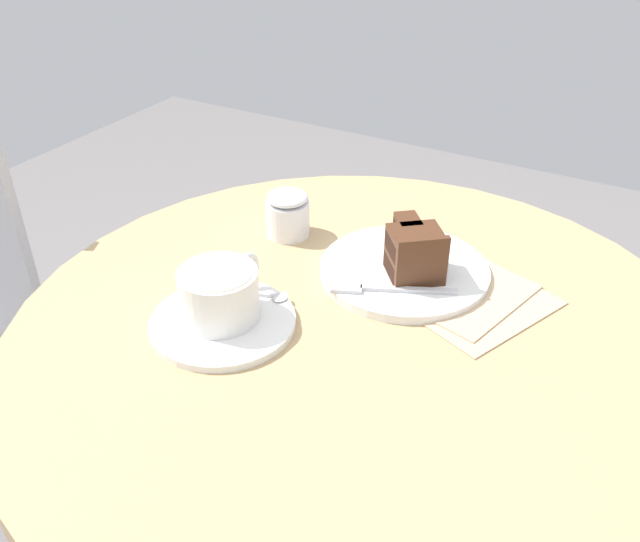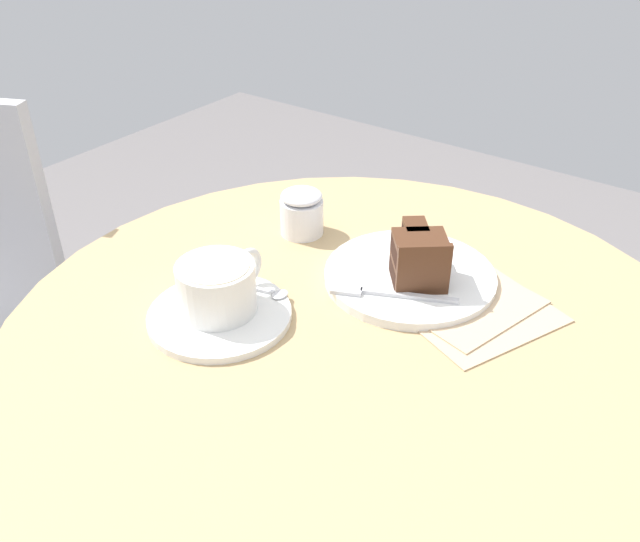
{
  "view_description": "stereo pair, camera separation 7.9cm",
  "coord_description": "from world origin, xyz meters",
  "px_view_note": "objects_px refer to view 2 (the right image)",
  "views": [
    {
      "loc": [
        -0.56,
        -0.26,
        1.2
      ],
      "look_at": [
        0.02,
        0.07,
        0.77
      ],
      "focal_mm": 38.0,
      "sensor_mm": 36.0,
      "label": 1
    },
    {
      "loc": [
        -0.51,
        -0.32,
        1.2
      ],
      "look_at": [
        0.02,
        0.07,
        0.77
      ],
      "focal_mm": 38.0,
      "sensor_mm": 36.0,
      "label": 2
    }
  ],
  "objects_px": {
    "fork": "(378,292)",
    "teaspoon": "(259,289)",
    "cake_plate": "(413,277)",
    "cake_slice": "(419,258)",
    "coffee_cup": "(218,286)",
    "saucer": "(220,315)",
    "napkin": "(465,302)",
    "sugar_pot": "(302,212)"
  },
  "relations": [
    {
      "from": "coffee_cup",
      "to": "fork",
      "type": "xyz_separation_m",
      "value": [
        0.13,
        -0.14,
        -0.03
      ]
    },
    {
      "from": "saucer",
      "to": "fork",
      "type": "bearing_deg",
      "value": -44.27
    },
    {
      "from": "cake_slice",
      "to": "fork",
      "type": "height_order",
      "value": "cake_slice"
    },
    {
      "from": "coffee_cup",
      "to": "napkin",
      "type": "bearing_deg",
      "value": -49.67
    },
    {
      "from": "saucer",
      "to": "sugar_pot",
      "type": "xyz_separation_m",
      "value": [
        0.21,
        0.04,
        0.03
      ]
    },
    {
      "from": "fork",
      "to": "napkin",
      "type": "bearing_deg",
      "value": -169.82
    },
    {
      "from": "sugar_pot",
      "to": "saucer",
      "type": "bearing_deg",
      "value": -168.21
    },
    {
      "from": "sugar_pot",
      "to": "cake_slice",
      "type": "bearing_deg",
      "value": -97.28
    },
    {
      "from": "saucer",
      "to": "cake_plate",
      "type": "distance_m",
      "value": 0.24
    },
    {
      "from": "saucer",
      "to": "teaspoon",
      "type": "xyz_separation_m",
      "value": [
        0.06,
        -0.01,
        0.01
      ]
    },
    {
      "from": "cake_slice",
      "to": "teaspoon",
      "type": "bearing_deg",
      "value": 132.42
    },
    {
      "from": "saucer",
      "to": "fork",
      "type": "height_order",
      "value": "fork"
    },
    {
      "from": "saucer",
      "to": "coffee_cup",
      "type": "height_order",
      "value": "coffee_cup"
    },
    {
      "from": "napkin",
      "to": "teaspoon",
      "type": "bearing_deg",
      "value": 122.93
    },
    {
      "from": "saucer",
      "to": "teaspoon",
      "type": "bearing_deg",
      "value": -8.16
    },
    {
      "from": "napkin",
      "to": "cake_slice",
      "type": "bearing_deg",
      "value": 93.3
    },
    {
      "from": "teaspoon",
      "to": "napkin",
      "type": "height_order",
      "value": "teaspoon"
    },
    {
      "from": "saucer",
      "to": "coffee_cup",
      "type": "relative_size",
      "value": 1.37
    },
    {
      "from": "teaspoon",
      "to": "napkin",
      "type": "distance_m",
      "value": 0.25
    },
    {
      "from": "coffee_cup",
      "to": "cake_slice",
      "type": "bearing_deg",
      "value": -40.39
    },
    {
      "from": "saucer",
      "to": "cake_slice",
      "type": "height_order",
      "value": "cake_slice"
    },
    {
      "from": "coffee_cup",
      "to": "fork",
      "type": "bearing_deg",
      "value": -46.64
    },
    {
      "from": "coffee_cup",
      "to": "napkin",
      "type": "height_order",
      "value": "coffee_cup"
    },
    {
      "from": "saucer",
      "to": "napkin",
      "type": "distance_m",
      "value": 0.29
    },
    {
      "from": "cake_plate",
      "to": "cake_slice",
      "type": "height_order",
      "value": "cake_slice"
    },
    {
      "from": "cake_plate",
      "to": "cake_slice",
      "type": "relative_size",
      "value": 2.22
    },
    {
      "from": "cake_plate",
      "to": "fork",
      "type": "xyz_separation_m",
      "value": [
        -0.06,
        0.01,
        0.01
      ]
    },
    {
      "from": "teaspoon",
      "to": "fork",
      "type": "xyz_separation_m",
      "value": [
        0.07,
        -0.12,
        0.0
      ]
    },
    {
      "from": "cake_slice",
      "to": "sugar_pot",
      "type": "height_order",
      "value": "cake_slice"
    },
    {
      "from": "cake_plate",
      "to": "teaspoon",
      "type": "bearing_deg",
      "value": 136.32
    },
    {
      "from": "coffee_cup",
      "to": "cake_slice",
      "type": "height_order",
      "value": "cake_slice"
    },
    {
      "from": "cake_slice",
      "to": "sugar_pot",
      "type": "bearing_deg",
      "value": 82.72
    },
    {
      "from": "fork",
      "to": "teaspoon",
      "type": "bearing_deg",
      "value": 6.79
    },
    {
      "from": "sugar_pot",
      "to": "cake_plate",
      "type": "bearing_deg",
      "value": -95.1
    },
    {
      "from": "teaspoon",
      "to": "cake_slice",
      "type": "bearing_deg",
      "value": 27.81
    },
    {
      "from": "teaspoon",
      "to": "napkin",
      "type": "bearing_deg",
      "value": 18.32
    },
    {
      "from": "cake_plate",
      "to": "fork",
      "type": "bearing_deg",
      "value": 170.55
    },
    {
      "from": "cake_plate",
      "to": "sugar_pot",
      "type": "xyz_separation_m",
      "value": [
        0.02,
        0.19,
        0.03
      ]
    },
    {
      "from": "saucer",
      "to": "sugar_pot",
      "type": "relative_size",
      "value": 2.51
    },
    {
      "from": "cake_plate",
      "to": "napkin",
      "type": "distance_m",
      "value": 0.07
    },
    {
      "from": "teaspoon",
      "to": "cake_plate",
      "type": "bearing_deg",
      "value": 31.72
    },
    {
      "from": "saucer",
      "to": "cake_plate",
      "type": "xyz_separation_m",
      "value": [
        0.2,
        -0.14,
        0.0
      ]
    }
  ]
}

